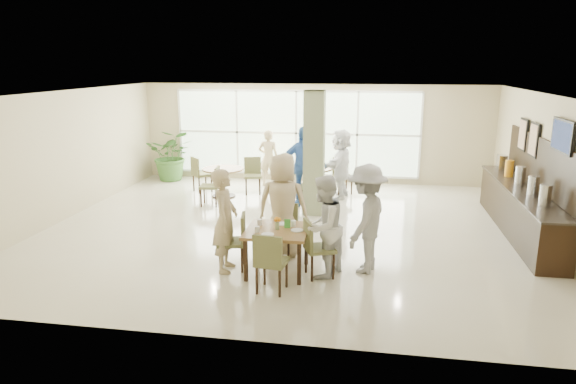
% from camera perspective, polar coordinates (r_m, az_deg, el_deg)
% --- Properties ---
extents(ground, '(10.00, 10.00, 0.00)m').
position_cam_1_polar(ground, '(10.80, -0.01, -4.07)').
color(ground, beige).
rests_on(ground, ground).
extents(room_shell, '(10.00, 10.00, 10.00)m').
position_cam_1_polar(room_shell, '(10.39, -0.01, 4.88)').
color(room_shell, white).
rests_on(room_shell, ground).
extents(window_bank, '(7.00, 0.04, 7.00)m').
position_cam_1_polar(window_bank, '(14.87, 0.90, 6.54)').
color(window_bank, silver).
rests_on(window_bank, ground).
extents(column, '(0.45, 0.45, 2.80)m').
position_cam_1_polar(column, '(11.56, 2.93, 4.29)').
color(column, '#72825B').
rests_on(column, ground).
extents(main_table, '(1.02, 1.02, 0.75)m').
position_cam_1_polar(main_table, '(8.40, -1.20, -4.72)').
color(main_table, brown).
rests_on(main_table, ground).
extents(round_table_left, '(1.07, 1.07, 0.75)m').
position_cam_1_polar(round_table_left, '(13.32, -7.21, 1.87)').
color(round_table_left, brown).
rests_on(round_table_left, ground).
extents(round_table_right, '(1.15, 1.15, 0.75)m').
position_cam_1_polar(round_table_right, '(13.33, 2.56, 2.06)').
color(round_table_right, brown).
rests_on(round_table_right, ground).
extents(chairs_main_table, '(2.05, 1.94, 0.95)m').
position_cam_1_polar(chairs_main_table, '(8.47, -1.32, -5.92)').
color(chairs_main_table, brown).
rests_on(chairs_main_table, ground).
extents(chairs_table_left, '(1.98, 1.86, 0.95)m').
position_cam_1_polar(chairs_table_left, '(13.35, -7.37, 1.49)').
color(chairs_table_left, brown).
rests_on(chairs_table_left, ground).
extents(chairs_table_right, '(2.21, 1.85, 0.95)m').
position_cam_1_polar(chairs_table_right, '(13.28, 2.69, 1.53)').
color(chairs_table_right, brown).
rests_on(chairs_table_right, ground).
extents(tabletop_clutter, '(0.80, 0.78, 0.21)m').
position_cam_1_polar(tabletop_clutter, '(8.38, -1.22, -3.72)').
color(tabletop_clutter, white).
rests_on(tabletop_clutter, main_table).
extents(buffet_counter, '(0.64, 4.70, 1.95)m').
position_cam_1_polar(buffet_counter, '(11.41, 24.44, -1.49)').
color(buffet_counter, black).
rests_on(buffet_counter, ground).
extents(wall_tv, '(0.06, 1.00, 0.58)m').
position_cam_1_polar(wall_tv, '(10.14, 28.22, 5.51)').
color(wall_tv, black).
rests_on(wall_tv, ground).
extents(framed_art_a, '(0.05, 0.55, 0.70)m').
position_cam_1_polar(framed_art_a, '(11.69, 25.66, 5.25)').
color(framed_art_a, black).
rests_on(framed_art_a, ground).
extents(framed_art_b, '(0.05, 0.55, 0.70)m').
position_cam_1_polar(framed_art_b, '(12.45, 24.67, 5.83)').
color(framed_art_b, black).
rests_on(framed_art_b, ground).
extents(potted_plant, '(1.56, 1.56, 1.50)m').
position_cam_1_polar(potted_plant, '(15.45, -12.77, 4.04)').
color(potted_plant, '#366428').
rests_on(potted_plant, ground).
extents(teen_left, '(0.46, 0.66, 1.73)m').
position_cam_1_polar(teen_left, '(8.51, -7.00, -3.17)').
color(teen_left, tan).
rests_on(teen_left, ground).
extents(teen_far, '(0.93, 0.53, 1.87)m').
position_cam_1_polar(teen_far, '(9.08, -0.57, -1.47)').
color(teen_far, tan).
rests_on(teen_far, ground).
extents(teen_right, '(0.90, 1.00, 1.67)m').
position_cam_1_polar(teen_right, '(8.26, 3.94, -3.84)').
color(teen_right, white).
rests_on(teen_right, ground).
extents(teen_standing, '(0.99, 1.32, 1.81)m').
position_cam_1_polar(teen_standing, '(8.49, 8.67, -2.95)').
color(teen_standing, '#A3A3A6').
rests_on(teen_standing, ground).
extents(adult_a, '(1.20, 0.77, 1.92)m').
position_cam_1_polar(adult_a, '(12.36, 1.67, 2.89)').
color(adult_a, '#3966AC').
rests_on(adult_a, ground).
extents(adult_b, '(0.95, 1.73, 1.77)m').
position_cam_1_polar(adult_b, '(13.12, 5.89, 3.13)').
color(adult_b, white).
rests_on(adult_b, ground).
extents(adult_standing, '(0.59, 0.40, 1.59)m').
position_cam_1_polar(adult_standing, '(14.35, -2.19, 3.80)').
color(adult_standing, tan).
rests_on(adult_standing, ground).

